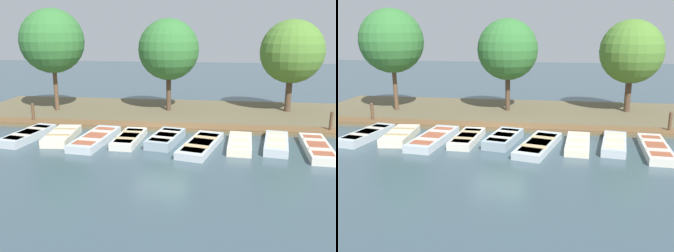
% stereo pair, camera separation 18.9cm
% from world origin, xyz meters
% --- Properties ---
extents(ground_plane, '(80.00, 80.00, 0.00)m').
position_xyz_m(ground_plane, '(0.00, 0.00, 0.00)').
color(ground_plane, '#384C56').
extents(shore_bank, '(8.00, 24.00, 0.15)m').
position_xyz_m(shore_bank, '(-5.00, 0.00, 0.08)').
color(shore_bank, brown).
rests_on(shore_bank, ground_plane).
extents(dock_walkway, '(1.08, 18.91, 0.25)m').
position_xyz_m(dock_walkway, '(-1.59, 0.00, 0.12)').
color(dock_walkway, brown).
rests_on(dock_walkway, ground_plane).
extents(rowboat_0, '(3.26, 1.52, 0.39)m').
position_xyz_m(rowboat_0, '(0.93, -6.15, 0.19)').
color(rowboat_0, '#B2BCC1').
rests_on(rowboat_0, ground_plane).
extents(rowboat_1, '(2.86, 1.35, 0.38)m').
position_xyz_m(rowboat_1, '(0.79, -4.56, 0.19)').
color(rowboat_1, beige).
rests_on(rowboat_1, ground_plane).
extents(rowboat_2, '(3.66, 1.53, 0.35)m').
position_xyz_m(rowboat_2, '(1.01, -2.89, 0.17)').
color(rowboat_2, '#B2BCC1').
rests_on(rowboat_2, ground_plane).
extents(rowboat_3, '(2.88, 1.16, 0.35)m').
position_xyz_m(rowboat_3, '(0.76, -1.37, 0.17)').
color(rowboat_3, beige).
rests_on(rowboat_3, ground_plane).
extents(rowboat_4, '(2.79, 1.60, 0.42)m').
position_xyz_m(rowboat_4, '(0.71, 0.31, 0.21)').
color(rowboat_4, '#8C9EA8').
rests_on(rowboat_4, ground_plane).
extents(rowboat_5, '(3.76, 2.00, 0.33)m').
position_xyz_m(rowboat_5, '(1.29, 1.92, 0.16)').
color(rowboat_5, '#B2BCC1').
rests_on(rowboat_5, ground_plane).
extents(rowboat_6, '(2.87, 1.21, 0.36)m').
position_xyz_m(rowboat_6, '(0.90, 3.60, 0.18)').
color(rowboat_6, beige).
rests_on(rowboat_6, ground_plane).
extents(rowboat_7, '(3.13, 1.44, 0.37)m').
position_xyz_m(rowboat_7, '(0.68, 5.18, 0.18)').
color(rowboat_7, '#B2BCC1').
rests_on(rowboat_7, ground_plane).
extents(rowboat_8, '(3.65, 1.24, 0.35)m').
position_xyz_m(rowboat_8, '(1.11, 6.79, 0.17)').
color(rowboat_8, beige).
rests_on(rowboat_8, ground_plane).
extents(mooring_post_near, '(0.16, 0.16, 1.17)m').
position_xyz_m(mooring_post_near, '(-1.69, -7.19, 0.59)').
color(mooring_post_near, brown).
rests_on(mooring_post_near, ground_plane).
extents(mooring_post_far, '(0.16, 0.16, 1.17)m').
position_xyz_m(mooring_post_far, '(-1.69, 8.08, 0.59)').
color(mooring_post_far, brown).
rests_on(mooring_post_far, ground_plane).
extents(park_tree_far_left, '(3.74, 3.74, 6.17)m').
position_xyz_m(park_tree_far_left, '(-4.64, -7.13, 4.29)').
color(park_tree_far_left, brown).
rests_on(park_tree_far_left, ground_plane).
extents(park_tree_left, '(3.58, 3.58, 5.60)m').
position_xyz_m(park_tree_left, '(-5.50, -0.36, 3.80)').
color(park_tree_left, '#4C3828').
rests_on(park_tree_left, ground_plane).
extents(park_tree_center, '(3.68, 3.68, 5.55)m').
position_xyz_m(park_tree_center, '(-6.16, 6.80, 3.69)').
color(park_tree_center, '#4C3828').
rests_on(park_tree_center, ground_plane).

